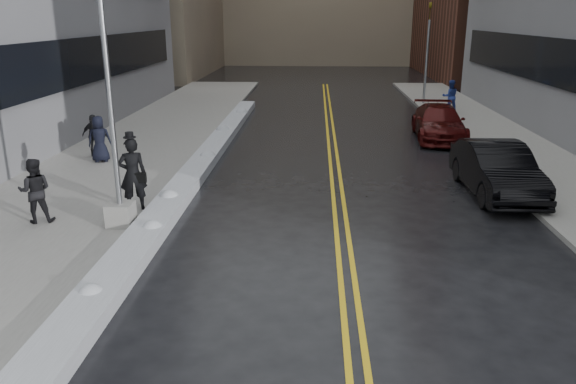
# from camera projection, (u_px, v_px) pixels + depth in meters

# --- Properties ---
(ground) EXTENTS (160.00, 160.00, 0.00)m
(ground) POSITION_uv_depth(u_px,v_px,m) (236.00, 265.00, 12.75)
(ground) COLOR black
(ground) RESTS_ON ground
(sidewalk_west) EXTENTS (5.50, 50.00, 0.15)m
(sidewalk_west) POSITION_uv_depth(u_px,v_px,m) (128.00, 155.00, 22.52)
(sidewalk_west) COLOR gray
(sidewalk_west) RESTS_ON ground
(sidewalk_east) EXTENTS (4.00, 50.00, 0.15)m
(sidewalk_east) POSITION_uv_depth(u_px,v_px,m) (527.00, 159.00, 21.77)
(sidewalk_east) COLOR gray
(sidewalk_east) RESTS_ON ground
(lane_line_left) EXTENTS (0.12, 50.00, 0.01)m
(lane_line_left) POSITION_uv_depth(u_px,v_px,m) (330.00, 159.00, 22.16)
(lane_line_left) COLOR gold
(lane_line_left) RESTS_ON ground
(lane_line_right) EXTENTS (0.12, 50.00, 0.01)m
(lane_line_right) POSITION_uv_depth(u_px,v_px,m) (338.00, 159.00, 22.14)
(lane_line_right) COLOR gold
(lane_line_right) RESTS_ON ground
(snow_ridge) EXTENTS (0.90, 30.00, 0.34)m
(snow_ridge) POSITION_uv_depth(u_px,v_px,m) (199.00, 166.00, 20.43)
(snow_ridge) COLOR silver
(snow_ridge) RESTS_ON ground
(lamppost) EXTENTS (0.65, 0.65, 7.62)m
(lamppost) POSITION_uv_depth(u_px,v_px,m) (113.00, 136.00, 14.04)
(lamppost) COLOR gray
(lamppost) RESTS_ON sidewalk_west
(fire_hydrant) EXTENTS (0.26, 0.26, 0.73)m
(fire_hydrant) POSITION_uv_depth(u_px,v_px,m) (502.00, 147.00, 21.68)
(fire_hydrant) COLOR maroon
(fire_hydrant) RESTS_ON sidewalk_east
(traffic_signal) EXTENTS (0.16, 0.20, 6.00)m
(traffic_signal) POSITION_uv_depth(u_px,v_px,m) (427.00, 50.00, 34.17)
(traffic_signal) COLOR gray
(traffic_signal) RESTS_ON sidewalk_east
(pedestrian_fedora) EXTENTS (0.88, 0.72, 2.07)m
(pedestrian_fedora) POSITION_uv_depth(u_px,v_px,m) (133.00, 174.00, 15.64)
(pedestrian_fedora) COLOR black
(pedestrian_fedora) RESTS_ON sidewalk_west
(pedestrian_b) EXTENTS (0.99, 0.86, 1.73)m
(pedestrian_b) POSITION_uv_depth(u_px,v_px,m) (35.00, 191.00, 14.74)
(pedestrian_b) COLOR black
(pedestrian_b) RESTS_ON sidewalk_west
(pedestrian_c) EXTENTS (0.95, 0.73, 1.73)m
(pedestrian_c) POSITION_uv_depth(u_px,v_px,m) (99.00, 139.00, 20.89)
(pedestrian_c) COLOR black
(pedestrian_c) RESTS_ON sidewalk_west
(pedestrian_d) EXTENTS (0.97, 0.43, 1.63)m
(pedestrian_d) POSITION_uv_depth(u_px,v_px,m) (94.00, 135.00, 21.75)
(pedestrian_d) COLOR black
(pedestrian_d) RESTS_ON sidewalk_west
(pedestrian_east) EXTENTS (0.93, 0.74, 1.82)m
(pedestrian_east) POSITION_uv_depth(u_px,v_px,m) (450.00, 96.00, 31.45)
(pedestrian_east) COLOR navy
(pedestrian_east) RESTS_ON sidewalk_east
(car_black) EXTENTS (1.85, 4.99, 1.63)m
(car_black) POSITION_uv_depth(u_px,v_px,m) (497.00, 170.00, 17.51)
(car_black) COLOR black
(car_black) RESTS_ON ground
(car_maroon) EXTENTS (2.45, 5.31, 1.50)m
(car_maroon) POSITION_uv_depth(u_px,v_px,m) (439.00, 123.00, 25.49)
(car_maroon) COLOR #390909
(car_maroon) RESTS_ON ground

